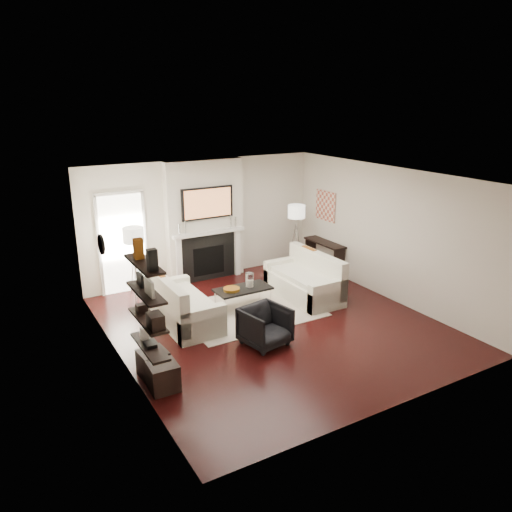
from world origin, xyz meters
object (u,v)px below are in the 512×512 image
loveseat_left_base (185,312)px  coffee_table (243,289)px  ottoman_near (153,363)px  armchair (265,325)px  lamp_right_shade (297,211)px  loveseat_right_base (303,287)px  lamp_left_shade (133,235)px

loveseat_left_base → coffee_table: (1.26, 0.06, 0.19)m
coffee_table → ottoman_near: size_ratio=2.75×
armchair → lamp_right_shade: lamp_right_shade is taller
loveseat_right_base → ottoman_near: 3.98m
coffee_table → loveseat_right_base: bearing=-5.2°
loveseat_right_base → ottoman_near: size_ratio=4.50×
coffee_table → lamp_right_shade: size_ratio=2.75×
ottoman_near → lamp_right_shade: bearing=32.4°
loveseat_left_base → lamp_left_shade: bearing=111.0°
loveseat_left_base → ottoman_near: 1.84m
coffee_table → loveseat_left_base: bearing=-177.4°
loveseat_left_base → lamp_left_shade: size_ratio=4.50×
loveseat_right_base → coffee_table: 1.38m
coffee_table → armchair: armchair is taller
lamp_right_shade → ottoman_near: size_ratio=1.00×
ottoman_near → loveseat_right_base: bearing=20.7°
loveseat_left_base → lamp_left_shade: (-0.48, 1.26, 1.24)m
coffee_table → lamp_right_shade: (2.16, 1.34, 1.05)m
loveseat_left_base → coffee_table: bearing=2.6°
lamp_left_shade → loveseat_left_base: bearing=-69.0°
armchair → lamp_left_shade: 3.22m
armchair → lamp_left_shade: size_ratio=1.82×
loveseat_left_base → armchair: (0.85, -1.46, 0.15)m
lamp_right_shade → coffee_table: bearing=-148.2°
loveseat_left_base → coffee_table: 1.27m
coffee_table → lamp_left_shade: lamp_left_shade is taller
lamp_left_shade → armchair: bearing=-63.9°
loveseat_right_base → lamp_left_shade: (-3.10, 1.33, 1.24)m
armchair → lamp_left_shade: bearing=105.0°
loveseat_left_base → lamp_right_shade: 3.89m
lamp_left_shade → ottoman_near: lamp_left_shade is taller
coffee_table → lamp_right_shade: 2.75m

